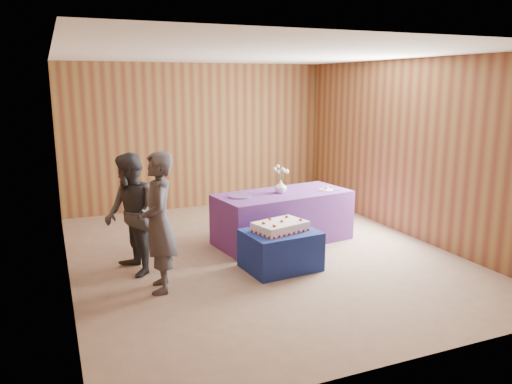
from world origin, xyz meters
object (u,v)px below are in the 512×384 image
sheet_cake (280,226)px  guest_right (131,215)px  serving_table (283,217)px  guest_left (159,223)px  cake_table (281,250)px  vase (281,187)px

sheet_cake → guest_right: 1.87m
serving_table → guest_left: guest_left is taller
serving_table → guest_right: guest_right is taller
guest_right → guest_left: bearing=7.1°
cake_table → guest_right: size_ratio=0.59×
vase → guest_left: 2.31m
cake_table → guest_left: guest_left is taller
cake_table → serving_table: 1.14m
vase → guest_right: guest_right is taller
cake_table → vase: 1.27m
guest_right → serving_table: bearing=89.8°
sheet_cake → guest_right: (-1.77, 0.54, 0.20)m
vase → sheet_cake: bearing=-115.4°
guest_left → guest_right: bearing=-152.5°
vase → guest_right: bearing=-168.5°
cake_table → sheet_cake: (0.00, 0.02, 0.31)m
serving_table → vase: size_ratio=10.56×
cake_table → sheet_cake: sheet_cake is taller
sheet_cake → guest_left: 1.58m
guest_left → cake_table: bearing=102.0°
cake_table → guest_right: 1.93m
sheet_cake → guest_right: bearing=148.0°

